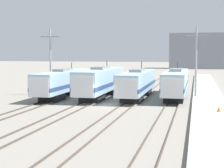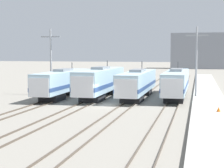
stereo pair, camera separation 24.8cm
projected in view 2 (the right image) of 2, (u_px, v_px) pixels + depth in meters
The scene contains 14 objects.
ground_plane at pixel (105, 106), 43.77m from camera, with size 400.00×400.00×0.00m, color gray.
rail_pair_far_left at pixel (44, 103), 45.49m from camera, with size 1.50×120.00×0.15m.
rail_pair_center_left at pixel (84, 104), 44.34m from camera, with size 1.51×120.00×0.15m.
rail_pair_center_right at pixel (126, 106), 43.19m from camera, with size 1.51×120.00×0.15m.
rail_pair_far_right at pixel (171, 107), 42.03m from camera, with size 1.50×120.00×0.15m.
locomotive_far_left at pixel (62, 83), 51.52m from camera, with size 2.82×16.66×4.74m.
locomotive_center_left at pixel (100, 82), 51.29m from camera, with size 3.05×17.23×5.03m.
locomotive_center_right at pixel (137, 83), 50.57m from camera, with size 2.95×17.48×4.95m.
locomotive_far_right at pixel (176, 83), 50.90m from camera, with size 2.86×17.67×4.88m.
catenary_tower_left at pixel (51, 59), 54.09m from camera, with size 2.91×0.25×9.63m.
catenary_tower_right at pixel (196, 60), 49.46m from camera, with size 2.91×0.25×9.63m.
platform at pixel (210, 107), 41.05m from camera, with size 4.00×120.00×0.41m.
traffic_cone at pixel (219, 109), 36.77m from camera, with size 0.38×0.38×0.47m.
depot_building at pixel (203, 51), 142.75m from camera, with size 23.70×9.05×13.50m.
Camera 2 is at (10.64, -42.08, 6.24)m, focal length 60.00 mm.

